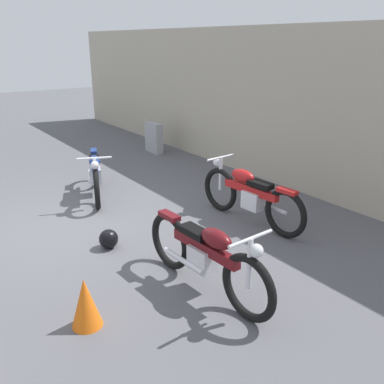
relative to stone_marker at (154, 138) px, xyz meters
name	(u,v)px	position (x,y,z in m)	size (l,w,h in m)	color
ground_plane	(74,225)	(3.31, -3.45, -0.39)	(40.00, 40.00, 0.00)	#56565B
building_wall	(272,106)	(3.31, 0.89, 1.16)	(18.00, 0.30, 3.10)	#B2A893
stone_marker	(154,138)	(0.00, 0.00, 0.00)	(0.61, 0.20, 0.78)	#9E9EA3
helmet	(109,239)	(4.37, -3.32, -0.25)	(0.28, 0.28, 0.28)	black
traffic_cone	(86,303)	(5.86, -4.26, -0.12)	(0.32, 0.32, 0.55)	orange
motorcycle_maroon	(206,256)	(6.05, -2.86, 0.07)	(2.15, 0.60, 0.96)	black
motorcycle_blue	(95,173)	(2.25, -2.59, 0.06)	(1.97, 0.96, 0.94)	black
motorcycle_red	(250,195)	(4.85, -1.07, 0.08)	(2.16, 0.60, 0.97)	black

